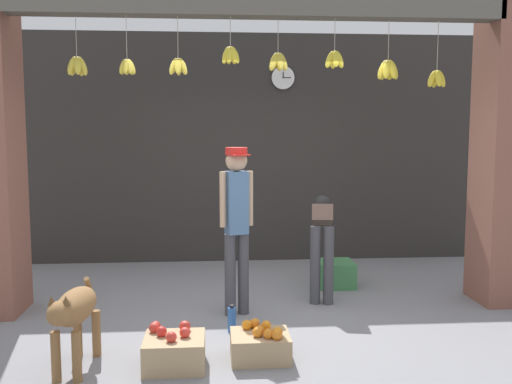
{
  "coord_description": "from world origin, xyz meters",
  "views": [
    {
      "loc": [
        -0.45,
        -5.49,
        1.84
      ],
      "look_at": [
        0.0,
        0.36,
        1.2
      ],
      "focal_mm": 40.0,
      "sensor_mm": 36.0,
      "label": 1
    }
  ],
  "objects_px": {
    "produce_box_green": "(336,274)",
    "shopkeeper": "(237,217)",
    "dog": "(74,312)",
    "fruit_crate_oranges": "(260,344)",
    "fruit_crate_apples": "(174,350)",
    "water_bottle": "(232,319)",
    "worker_stooping": "(322,232)",
    "wall_clock": "(283,78)"
  },
  "relations": [
    {
      "from": "fruit_crate_apples",
      "to": "worker_stooping",
      "type": "bearing_deg",
      "value": 49.36
    },
    {
      "from": "wall_clock",
      "to": "shopkeeper",
      "type": "bearing_deg",
      "value": -107.62
    },
    {
      "from": "wall_clock",
      "to": "fruit_crate_oranges",
      "type": "bearing_deg",
      "value": -99.86
    },
    {
      "from": "produce_box_green",
      "to": "shopkeeper",
      "type": "bearing_deg",
      "value": -141.7
    },
    {
      "from": "shopkeeper",
      "to": "worker_stooping",
      "type": "distance_m",
      "value": 1.11
    },
    {
      "from": "dog",
      "to": "fruit_crate_oranges",
      "type": "xyz_separation_m",
      "value": [
        1.43,
        0.12,
        -0.35
      ]
    },
    {
      "from": "fruit_crate_apples",
      "to": "water_bottle",
      "type": "distance_m",
      "value": 0.87
    },
    {
      "from": "fruit_crate_apples",
      "to": "water_bottle",
      "type": "bearing_deg",
      "value": 57.06
    },
    {
      "from": "worker_stooping",
      "to": "fruit_crate_oranges",
      "type": "distance_m",
      "value": 1.93
    },
    {
      "from": "fruit_crate_oranges",
      "to": "water_bottle",
      "type": "xyz_separation_m",
      "value": [
        -0.21,
        0.63,
        -0.0
      ]
    },
    {
      "from": "water_bottle",
      "to": "produce_box_green",
      "type": "bearing_deg",
      "value": 48.73
    },
    {
      "from": "shopkeeper",
      "to": "produce_box_green",
      "type": "height_order",
      "value": "shopkeeper"
    },
    {
      "from": "dog",
      "to": "produce_box_green",
      "type": "distance_m",
      "value": 3.35
    },
    {
      "from": "worker_stooping",
      "to": "fruit_crate_oranges",
      "type": "height_order",
      "value": "worker_stooping"
    },
    {
      "from": "fruit_crate_apples",
      "to": "produce_box_green",
      "type": "distance_m",
      "value": 2.8
    },
    {
      "from": "dog",
      "to": "wall_clock",
      "type": "distance_m",
      "value": 4.62
    },
    {
      "from": "worker_stooping",
      "to": "water_bottle",
      "type": "relative_size",
      "value": 4.3
    },
    {
      "from": "fruit_crate_apples",
      "to": "wall_clock",
      "type": "xyz_separation_m",
      "value": [
        1.29,
        3.57,
        2.42
      ]
    },
    {
      "from": "produce_box_green",
      "to": "wall_clock",
      "type": "xyz_separation_m",
      "value": [
        -0.47,
        1.38,
        2.4
      ]
    },
    {
      "from": "fruit_crate_oranges",
      "to": "water_bottle",
      "type": "height_order",
      "value": "fruit_crate_oranges"
    },
    {
      "from": "produce_box_green",
      "to": "fruit_crate_apples",
      "type": "bearing_deg",
      "value": -128.69
    },
    {
      "from": "worker_stooping",
      "to": "fruit_crate_apples",
      "type": "distance_m",
      "value": 2.37
    },
    {
      "from": "fruit_crate_oranges",
      "to": "wall_clock",
      "type": "height_order",
      "value": "wall_clock"
    },
    {
      "from": "worker_stooping",
      "to": "shopkeeper",
      "type": "bearing_deg",
      "value": -141.15
    },
    {
      "from": "fruit_crate_oranges",
      "to": "fruit_crate_apples",
      "type": "height_order",
      "value": "fruit_crate_apples"
    },
    {
      "from": "shopkeeper",
      "to": "water_bottle",
      "type": "height_order",
      "value": "shopkeeper"
    },
    {
      "from": "dog",
      "to": "worker_stooping",
      "type": "xyz_separation_m",
      "value": [
        2.25,
        1.76,
        0.26
      ]
    },
    {
      "from": "water_bottle",
      "to": "shopkeeper",
      "type": "bearing_deg",
      "value": 82.26
    },
    {
      "from": "worker_stooping",
      "to": "produce_box_green",
      "type": "bearing_deg",
      "value": 70.78
    },
    {
      "from": "wall_clock",
      "to": "fruit_crate_apples",
      "type": "bearing_deg",
      "value": -109.79
    },
    {
      "from": "worker_stooping",
      "to": "water_bottle",
      "type": "height_order",
      "value": "worker_stooping"
    },
    {
      "from": "shopkeeper",
      "to": "fruit_crate_oranges",
      "type": "height_order",
      "value": "shopkeeper"
    },
    {
      "from": "dog",
      "to": "water_bottle",
      "type": "relative_size",
      "value": 3.67
    },
    {
      "from": "shopkeeper",
      "to": "wall_clock",
      "type": "height_order",
      "value": "wall_clock"
    },
    {
      "from": "shopkeeper",
      "to": "wall_clock",
      "type": "distance_m",
      "value": 2.91
    },
    {
      "from": "shopkeeper",
      "to": "fruit_crate_oranges",
      "type": "relative_size",
      "value": 3.54
    },
    {
      "from": "dog",
      "to": "fruit_crate_oranges",
      "type": "bearing_deg",
      "value": 99.93
    },
    {
      "from": "shopkeeper",
      "to": "produce_box_green",
      "type": "distance_m",
      "value": 1.76
    },
    {
      "from": "dog",
      "to": "produce_box_green",
      "type": "bearing_deg",
      "value": 136.65
    },
    {
      "from": "fruit_crate_apples",
      "to": "wall_clock",
      "type": "relative_size",
      "value": 1.41
    },
    {
      "from": "shopkeeper",
      "to": "produce_box_green",
      "type": "bearing_deg",
      "value": -158.16
    },
    {
      "from": "dog",
      "to": "wall_clock",
      "type": "relative_size",
      "value": 2.78
    }
  ]
}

